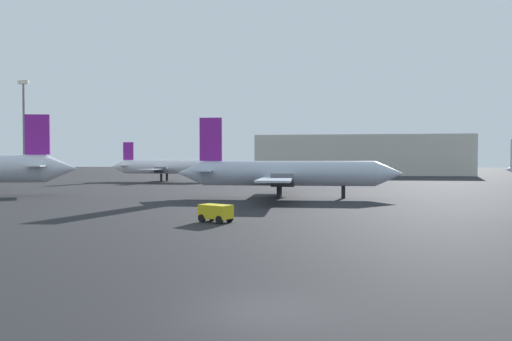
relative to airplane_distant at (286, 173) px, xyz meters
The scene contains 6 objects.
ground_plane 42.48m from the airplane_distant, 87.39° to the right, with size 600.00×600.00×0.00m, color #232326.
airplane_distant is the anchor object (origin of this frame).
airplane_far_right 49.22m from the airplane_distant, 124.73° to the left, with size 27.21×18.58×8.60m.
baggage_cart 23.18m from the airplane_distant, 99.38° to the right, with size 2.73×2.27×1.30m.
light_mast_left 70.94m from the airplane_distant, 147.80° to the left, with size 2.40×0.50×22.03m.
terminal_building 95.78m from the airplane_distant, 79.36° to the left, with size 64.59×22.46×12.32m, color beige.
Camera 1 is at (1.54, -13.73, 4.57)m, focal length 32.34 mm.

